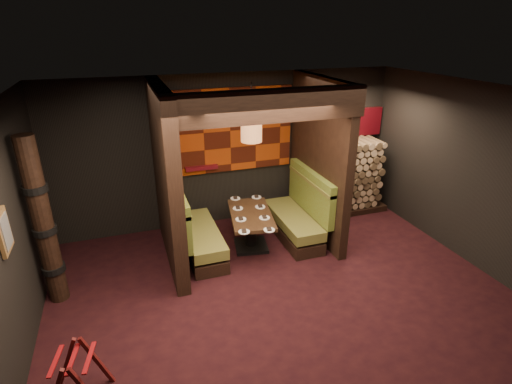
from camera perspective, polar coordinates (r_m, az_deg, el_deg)
The scene contains 23 objects.
floor at distance 5.92m, azimuth 4.25°, elevation -15.14°, with size 6.50×5.50×0.02m, color black.
ceiling at distance 4.73m, azimuth 5.28°, elevation 13.38°, with size 6.50×5.50×0.02m, color black.
wall_back at distance 7.60m, azimuth -3.61°, elevation 5.98°, with size 6.50×0.02×2.85m, color black.
wall_front at distance 3.29m, azimuth 25.77°, elevation -22.23°, with size 6.50×0.02×2.85m, color black.
wall_left at distance 4.98m, azimuth -32.55°, elevation -7.39°, with size 0.02×5.50×2.85m, color black.
wall_right at distance 7.06m, azimuth 29.80°, elevation 1.53°, with size 0.02×5.50×2.85m, color black.
partition_left at distance 6.33m, azimuth -12.69°, elevation 1.91°, with size 0.20×2.20×2.85m, color black.
partition_right at distance 7.12m, azimuth 8.90°, elevation 4.56°, with size 0.15×2.10×2.85m, color black.
header_beam at distance 5.40m, azimuth 1.87°, elevation 12.17°, with size 2.85×0.18×0.44m, color black.
tapa_back_panel at distance 7.44m, azimuth -3.77°, elevation 8.76°, with size 2.40×0.06×1.55m, color #9B350B.
tapa_side_panel at distance 6.38m, azimuth -12.15°, elevation 6.14°, with size 0.04×1.85×1.45m, color #9B350B.
lacquer_shelf at distance 7.45m, azimuth -7.79°, elevation 3.46°, with size 0.60×0.12×0.07m, color #540B14.
booth_bench_left at distance 6.80m, azimuth -8.69°, elevation -5.77°, with size 0.68×1.60×1.14m.
booth_bench_right at distance 7.31m, azimuth 6.03°, elevation -3.47°, with size 0.68×1.60×1.14m.
dining_table at distance 6.89m, azimuth -0.73°, elevation -4.78°, with size 0.89×1.36×0.66m.
place_settings at distance 6.78m, azimuth -0.74°, elevation -2.97°, with size 0.80×1.52×0.03m.
pendant_lamp at distance 6.23m, azimuth -0.66°, elevation 9.23°, with size 0.33×0.33×0.91m.
framed_picture at distance 4.97m, azimuth -32.32°, elevation -4.83°, with size 0.05×0.36×0.46m.
luggage_rack at distance 4.82m, azimuth -24.28°, elevation -22.77°, with size 0.70×0.55×0.69m.
totem_column at distance 6.00m, azimuth -28.10°, elevation -4.09°, with size 0.31×0.31×2.40m.
firewood_stack at distance 8.34m, azimuth 12.59°, elevation 2.12°, with size 1.73×0.70×1.50m.
mosaic_header at distance 8.32m, azimuth 12.04°, elevation 9.55°, with size 1.83×0.10×0.56m, color maroon.
bay_front_post at distance 7.38m, azimuth 8.60°, elevation 5.23°, with size 0.08×0.08×2.85m, color black.
Camera 1 is at (-1.92, -4.26, 3.64)m, focal length 28.00 mm.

